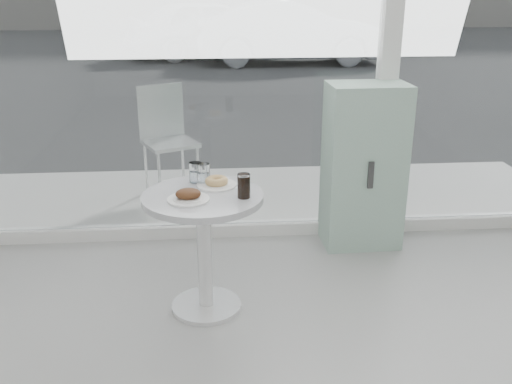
{
  "coord_description": "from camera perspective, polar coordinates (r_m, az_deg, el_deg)",
  "views": [
    {
      "loc": [
        -0.44,
        -1.25,
        1.95
      ],
      "look_at": [
        -0.2,
        1.7,
        0.85
      ],
      "focal_mm": 40.0,
      "sensor_mm": 36.0,
      "label": 1
    }
  ],
  "objects": [
    {
      "name": "storefront",
      "position": [
        4.29,
        2.37,
        17.17
      ],
      "size": [
        5.0,
        0.14,
        3.0
      ],
      "color": "white",
      "rests_on": "ground"
    },
    {
      "name": "main_table",
      "position": [
        3.45,
        -5.25,
        -3.64
      ],
      "size": [
        0.72,
        0.72,
        0.77
      ],
      "color": "white",
      "rests_on": "ground"
    },
    {
      "name": "patio_deck",
      "position": [
        5.43,
        0.34,
        -0.39
      ],
      "size": [
        5.6,
        1.6,
        0.05
      ],
      "primitive_type": "cube",
      "color": "beige",
      "rests_on": "ground"
    },
    {
      "name": "street",
      "position": [
        17.37,
        -3.19,
        13.93
      ],
      "size": [
        40.0,
        24.0,
        0.0
      ],
      "primitive_type": "cube",
      "color": "#3A3A3A",
      "rests_on": "ground"
    },
    {
      "name": "mint_cabinet",
      "position": [
        4.4,
        10.71,
        2.51
      ],
      "size": [
        0.59,
        0.42,
        1.26
      ],
      "rotation": [
        0.0,
        0.0,
        0.03
      ],
      "color": "#8AB09D",
      "rests_on": "ground"
    },
    {
      "name": "patio_chair",
      "position": [
        5.34,
        -8.91,
        5.79
      ],
      "size": [
        0.58,
        0.58,
        1.01
      ],
      "rotation": [
        0.0,
        0.0,
        0.43
      ],
      "color": "white",
      "rests_on": "patio_deck"
    },
    {
      "name": "car_white",
      "position": [
        15.84,
        -4.63,
        16.04
      ],
      "size": [
        4.79,
        3.08,
        1.52
      ],
      "primitive_type": "imported",
      "rotation": [
        0.0,
        0.0,
        1.88
      ],
      "color": "silver",
      "rests_on": "street"
    },
    {
      "name": "car_silver",
      "position": [
        14.48,
        3.5,
        15.63
      ],
      "size": [
        4.57,
        1.62,
        1.5
      ],
      "primitive_type": "imported",
      "rotation": [
        0.0,
        0.0,
        1.56
      ],
      "color": "#A5A7AD",
      "rests_on": "street"
    },
    {
      "name": "plate_fritter",
      "position": [
        3.28,
        -6.73,
        -0.38
      ],
      "size": [
        0.24,
        0.24,
        0.07
      ],
      "color": "white",
      "rests_on": "main_table"
    },
    {
      "name": "plate_donut",
      "position": [
        3.49,
        -3.96,
        0.94
      ],
      "size": [
        0.24,
        0.24,
        0.06
      ],
      "color": "white",
      "rests_on": "main_table"
    },
    {
      "name": "water_tumbler_a",
      "position": [
        3.56,
        -6.07,
        1.86
      ],
      "size": [
        0.08,
        0.08,
        0.13
      ],
      "color": "white",
      "rests_on": "main_table"
    },
    {
      "name": "water_tumbler_b",
      "position": [
        3.52,
        -5.26,
        1.69
      ],
      "size": [
        0.08,
        0.08,
        0.13
      ],
      "color": "white",
      "rests_on": "main_table"
    },
    {
      "name": "cola_glass",
      "position": [
        3.28,
        -1.23,
        0.58
      ],
      "size": [
        0.08,
        0.08,
        0.14
      ],
      "color": "white",
      "rests_on": "main_table"
    }
  ]
}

